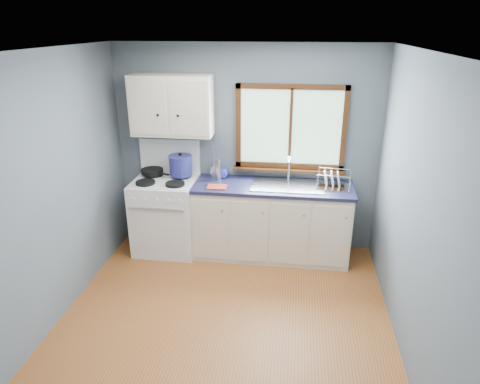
# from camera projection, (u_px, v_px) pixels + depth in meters

# --- Properties ---
(floor) EXTENTS (3.20, 3.60, 0.02)m
(floor) POSITION_uv_depth(u_px,v_px,m) (222.00, 331.00, 4.03)
(floor) COLOR #9C5827
(floor) RESTS_ON ground
(ceiling) EXTENTS (3.20, 3.60, 0.02)m
(ceiling) POSITION_uv_depth(u_px,v_px,m) (217.00, 50.00, 3.10)
(ceiling) COLOR white
(ceiling) RESTS_ON wall_back
(wall_back) EXTENTS (3.20, 0.02, 2.50)m
(wall_back) POSITION_uv_depth(u_px,v_px,m) (246.00, 150.00, 5.24)
(wall_back) COLOR slate
(wall_back) RESTS_ON ground
(wall_front) EXTENTS (3.20, 0.02, 2.50)m
(wall_front) POSITION_uv_depth(u_px,v_px,m) (149.00, 372.00, 1.90)
(wall_front) COLOR slate
(wall_front) RESTS_ON ground
(wall_left) EXTENTS (0.02, 3.60, 2.50)m
(wall_left) POSITION_uv_depth(u_px,v_px,m) (40.00, 199.00, 3.77)
(wall_left) COLOR slate
(wall_left) RESTS_ON ground
(wall_right) EXTENTS (0.02, 3.60, 2.50)m
(wall_right) POSITION_uv_depth(u_px,v_px,m) (421.00, 220.00, 3.37)
(wall_right) COLOR slate
(wall_right) RESTS_ON ground
(gas_range) EXTENTS (0.76, 0.69, 1.36)m
(gas_range) POSITION_uv_depth(u_px,v_px,m) (167.00, 213.00, 5.32)
(gas_range) COLOR white
(gas_range) RESTS_ON floor
(base_cabinets) EXTENTS (1.85, 0.60, 0.88)m
(base_cabinets) POSITION_uv_depth(u_px,v_px,m) (271.00, 224.00, 5.21)
(base_cabinets) COLOR beige
(base_cabinets) RESTS_ON floor
(countertop) EXTENTS (1.89, 0.64, 0.04)m
(countertop) POSITION_uv_depth(u_px,v_px,m) (272.00, 187.00, 5.03)
(countertop) COLOR #161834
(countertop) RESTS_ON base_cabinets
(sink) EXTENTS (0.84, 0.46, 0.44)m
(sink) POSITION_uv_depth(u_px,v_px,m) (287.00, 191.00, 5.02)
(sink) COLOR silver
(sink) RESTS_ON countertop
(window) EXTENTS (1.36, 0.10, 1.03)m
(window) POSITION_uv_depth(u_px,v_px,m) (290.00, 134.00, 5.05)
(window) COLOR #9EC6A8
(window) RESTS_ON wall_back
(upper_cabinets) EXTENTS (0.95, 0.35, 0.70)m
(upper_cabinets) POSITION_uv_depth(u_px,v_px,m) (172.00, 106.00, 4.97)
(upper_cabinets) COLOR beige
(upper_cabinets) RESTS_ON wall_back
(skillet) EXTENTS (0.43, 0.36, 0.05)m
(skillet) POSITION_uv_depth(u_px,v_px,m) (152.00, 171.00, 5.29)
(skillet) COLOR black
(skillet) RESTS_ON gas_range
(stockpot) EXTENTS (0.29, 0.29, 0.28)m
(stockpot) POSITION_uv_depth(u_px,v_px,m) (181.00, 165.00, 5.20)
(stockpot) COLOR navy
(stockpot) RESTS_ON gas_range
(utensil_crock) EXTENTS (0.13, 0.13, 0.40)m
(utensil_crock) POSITION_uv_depth(u_px,v_px,m) (215.00, 171.00, 5.26)
(utensil_crock) COLOR silver
(utensil_crock) RESTS_ON countertop
(thermos) EXTENTS (0.08, 0.08, 0.27)m
(thermos) POSITION_uv_depth(u_px,v_px,m) (218.00, 169.00, 5.14)
(thermos) COLOR silver
(thermos) RESTS_ON countertop
(soap_bottle) EXTENTS (0.11, 0.11, 0.27)m
(soap_bottle) POSITION_uv_depth(u_px,v_px,m) (223.00, 168.00, 5.17)
(soap_bottle) COLOR #2837AC
(soap_bottle) RESTS_ON countertop
(dish_towel) EXTENTS (0.23, 0.17, 0.02)m
(dish_towel) POSITION_uv_depth(u_px,v_px,m) (217.00, 187.00, 4.94)
(dish_towel) COLOR red
(dish_towel) RESTS_ON countertop
(dish_rack) EXTENTS (0.41, 0.33, 0.20)m
(dish_rack) POSITION_uv_depth(u_px,v_px,m) (333.00, 183.00, 4.94)
(dish_rack) COLOR silver
(dish_rack) RESTS_ON countertop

